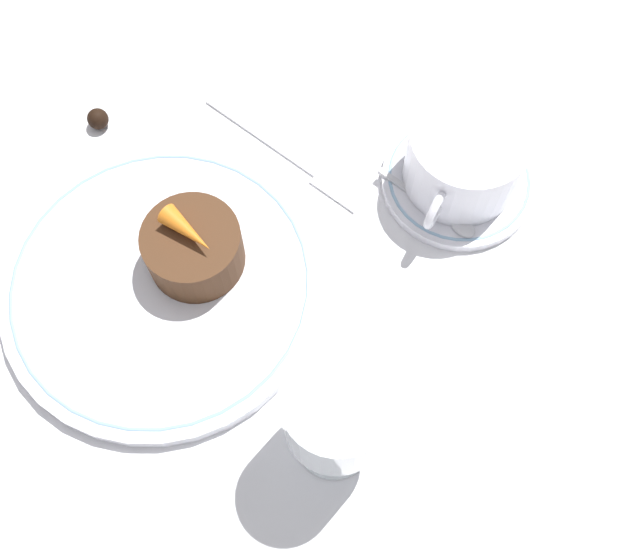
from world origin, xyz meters
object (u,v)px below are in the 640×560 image
coffee_cup (465,157)px  dessert_cake (194,248)px  dinner_plate (159,290)px  fork (301,162)px  wine_glass (336,414)px

coffee_cup → dessert_cake: size_ratio=1.58×
dessert_cake → dinner_plate: bearing=-23.2°
coffee_cup → fork: size_ratio=0.70×
dinner_plate → coffee_cup: coffee_cup is taller
wine_glass → fork: size_ratio=0.69×
fork → dessert_cake: 0.14m
dinner_plate → dessert_cake: (-0.04, 0.02, 0.03)m
dinner_plate → fork: dinner_plate is taller
fork → wine_glass: bearing=35.3°
fork → dessert_cake: size_ratio=2.26×
wine_glass → dessert_cake: wine_glass is taller
dinner_plate → dessert_cake: 0.05m
coffee_cup → dessert_cake: coffee_cup is taller
dinner_plate → fork: size_ratio=1.47×
coffee_cup → wine_glass: bearing=2.9°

